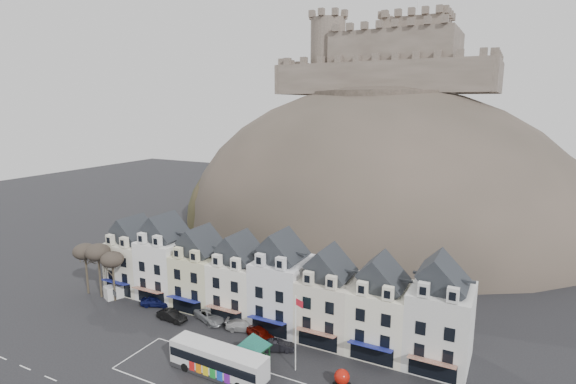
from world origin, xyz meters
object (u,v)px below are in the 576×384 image
object	(u,v)px
bus	(218,360)
car_silver	(211,315)
bus_shelter	(253,340)
car_white	(244,325)
red_buoy	(342,378)
car_maroon	(261,334)
car_charcoal	(278,346)
car_black	(172,316)
white_van	(120,290)
flagpole	(296,328)
car_navy	(156,301)

from	to	relation	value
bus	car_silver	distance (m)	13.19
bus_shelter	car_white	size ratio (longest dim) A/B	1.28
red_buoy	car_maroon	size ratio (longest dim) A/B	0.47
bus_shelter	car_silver	xyz separation A→B (m)	(-11.03, 6.54, -2.39)
car_charcoal	car_black	bearing A→B (deg)	65.63
car_charcoal	bus_shelter	bearing A→B (deg)	141.74
bus_shelter	white_van	xyz separation A→B (m)	(-28.61, 6.54, -2.18)
red_buoy	car_maroon	world-z (taller)	red_buoy
car_maroon	car_charcoal	size ratio (longest dim) A/B	1.07
car_silver	car_black	bearing A→B (deg)	139.65
car_black	car_white	xyz separation A→B (m)	(10.40, 2.40, -0.02)
car_black	car_maroon	distance (m)	13.56
flagpole	car_charcoal	world-z (taller)	flagpole
red_buoy	car_navy	world-z (taller)	red_buoy
car_navy	car_silver	distance (m)	9.97
white_van	car_white	xyz separation A→B (m)	(23.21, -0.10, -0.28)
car_black	car_white	bearing A→B (deg)	-73.51
bus	red_buoy	world-z (taller)	bus
white_van	car_silver	size ratio (longest dim) A/B	0.86
flagpole	car_white	distance (m)	12.26
car_black	car_silver	distance (m)	5.39
white_van	car_charcoal	world-z (taller)	white_van
car_charcoal	red_buoy	bearing A→B (deg)	-132.97
car_white	flagpole	bearing A→B (deg)	-135.71
car_charcoal	white_van	bearing A→B (deg)	60.81
red_buoy	car_silver	world-z (taller)	red_buoy
flagpole	car_navy	size ratio (longest dim) A/B	1.97
red_buoy	bus_shelter	bearing A→B (deg)	-175.43
white_van	car_maroon	world-z (taller)	white_van
car_white	car_charcoal	size ratio (longest dim) A/B	1.24
flagpole	car_maroon	bearing A→B (deg)	149.76
car_maroon	car_charcoal	xyz separation A→B (m)	(3.32, -1.45, -0.07)
car_white	car_silver	bearing A→B (deg)	69.75
red_buoy	white_van	world-z (taller)	red_buoy
car_black	car_maroon	world-z (taller)	car_black
white_van	car_navy	xyz separation A→B (m)	(7.61, 0.00, -0.22)
car_silver	car_white	size ratio (longest dim) A/B	1.12
car_navy	car_maroon	bearing A→B (deg)	-115.72
bus	car_navy	size ratio (longest dim) A/B	2.59
bus	car_black	size ratio (longest dim) A/B	2.64
bus	car_white	bearing A→B (deg)	108.31
car_navy	car_black	size ratio (longest dim) A/B	1.02
car_silver	car_charcoal	bearing A→B (deg)	-79.74
car_white	white_van	bearing A→B (deg)	70.56
car_white	car_charcoal	distance (m)	6.83
red_buoy	bus	bearing A→B (deg)	-161.85
flagpole	car_silver	xyz separation A→B (m)	(-15.85, 5.21, -4.38)
car_navy	car_white	bearing A→B (deg)	-112.91
bus	car_black	distance (m)	15.35
bus_shelter	car_black	size ratio (longest dim) A/B	1.42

